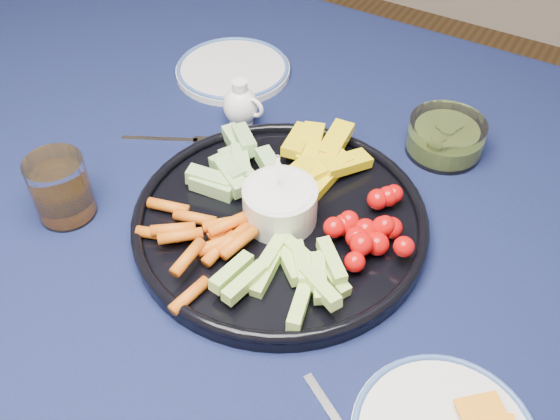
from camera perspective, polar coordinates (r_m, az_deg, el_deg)
The scene contains 7 objects.
dining_table at distance 0.97m, azimuth 0.65°, elevation -1.71°, with size 1.67×1.07×0.75m.
crudite_platter at distance 0.84m, azimuth -0.16°, elevation -0.43°, with size 0.40×0.40×0.13m.
creamer_pitcher at distance 1.01m, azimuth -3.58°, elevation 9.53°, with size 0.07×0.06×0.08m.
pickle_bowl at distance 0.99m, azimuth 14.87°, elevation 6.36°, with size 0.12×0.12×0.05m.
juice_tumbler at distance 0.89m, azimuth -19.32°, elevation 1.62°, with size 0.08×0.08×0.09m.
fork_left at distance 1.00m, azimuth -9.57°, elevation 6.32°, with size 0.13×0.08×0.00m.
side_plate_extra at distance 1.14m, azimuth -4.32°, elevation 12.71°, with size 0.20×0.20×0.02m.
Camera 1 is at (0.33, -0.57, 1.37)m, focal length 40.00 mm.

